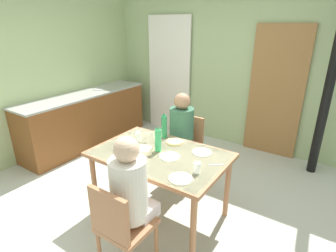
{
  "coord_description": "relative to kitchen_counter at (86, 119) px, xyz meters",
  "views": [
    {
      "loc": [
        1.8,
        -2.08,
        2.0
      ],
      "look_at": [
        0.37,
        0.06,
        1.0
      ],
      "focal_mm": 28.54,
      "sensor_mm": 36.0,
      "label": 1
    }
  ],
  "objects": [
    {
      "name": "stove_pipe_column",
      "position": [
        3.44,
        1.13,
        0.82
      ],
      "size": [
        0.12,
        0.12,
        2.54
      ],
      "primitive_type": "cylinder",
      "color": "black",
      "rests_on": "ground_plane"
    },
    {
      "name": "serving_bowl_center",
      "position": [
        2.03,
        -0.93,
        0.33
      ],
      "size": [
        0.17,
        0.17,
        0.05
      ],
      "primitive_type": "cylinder",
      "color": "#F2DFC7",
      "rests_on": "dining_table"
    },
    {
      "name": "wall_left",
      "position": [
        -0.33,
        -0.19,
        0.82
      ],
      "size": [
        0.1,
        3.34,
        2.54
      ],
      "primitive_type": "cube",
      "color": "#A4BA83",
      "rests_on": "ground_plane"
    },
    {
      "name": "cutlery_knife_far",
      "position": [
        2.0,
        -1.13,
        0.3
      ],
      "size": [
        0.05,
        0.15,
        0.0
      ],
      "primitive_type": "cube",
      "rotation": [
        0.0,
        0.0,
        4.97
      ],
      "color": "silver",
      "rests_on": "dining_table"
    },
    {
      "name": "person_far_diner",
      "position": [
        2.02,
        -0.18,
        0.33
      ],
      "size": [
        0.3,
        0.37,
        0.77
      ],
      "rotation": [
        0.0,
        0.0,
        3.14
      ],
      "color": "#375F55",
      "rests_on": "ground_plane"
    },
    {
      "name": "dining_table",
      "position": [
        2.17,
        -0.84,
        0.23
      ],
      "size": [
        1.36,
        0.89,
        0.75
      ],
      "color": "#A76C47",
      "rests_on": "ground_plane"
    },
    {
      "name": "chair_near_diner",
      "position": [
        2.35,
        -1.64,
        0.05
      ],
      "size": [
        0.4,
        0.4,
        0.87
      ],
      "color": "#A76C47",
      "rests_on": "ground_plane"
    },
    {
      "name": "cutlery_knife_near",
      "position": [
        2.75,
        -0.74,
        0.3
      ],
      "size": [
        0.13,
        0.11,
        0.0
      ],
      "primitive_type": "cube",
      "rotation": [
        0.0,
        0.0,
        0.67
      ],
      "color": "silver",
      "rests_on": "dining_table"
    },
    {
      "name": "drinking_glass_by_near_diner",
      "position": [
        1.8,
        -0.74,
        0.36
      ],
      "size": [
        0.06,
        0.06,
        0.11
      ],
      "primitive_type": "cylinder",
      "color": "silver",
      "rests_on": "dining_table"
    },
    {
      "name": "dinner_plate_far_center",
      "position": [
        2.6,
        -1.14,
        0.31
      ],
      "size": [
        0.21,
        0.21,
        0.01
      ],
      "primitive_type": "cylinder",
      "color": "white",
      "rests_on": "dining_table"
    },
    {
      "name": "water_bottle_green_near",
      "position": [
        2.12,
        -0.8,
        0.43
      ],
      "size": [
        0.07,
        0.07,
        0.27
      ],
      "color": "#2A9957",
      "rests_on": "dining_table"
    },
    {
      "name": "wall_back",
      "position": [
        1.8,
        1.48,
        0.82
      ],
      "size": [
        4.47,
        0.1,
        2.54
      ],
      "primitive_type": "cube",
      "color": "#9FB583",
      "rests_on": "ground_plane"
    },
    {
      "name": "ground_plane",
      "position": [
        1.8,
        -0.75,
        -0.45
      ],
      "size": [
        5.79,
        5.79,
        0.0
      ],
      "primitive_type": "plane",
      "color": "#B8BBB1"
    },
    {
      "name": "person_near_diner",
      "position": [
        2.35,
        -1.5,
        0.33
      ],
      "size": [
        0.3,
        0.37,
        0.77
      ],
      "color": "silver",
      "rests_on": "ground_plane"
    },
    {
      "name": "dinner_plate_near_right",
      "position": [
        2.53,
        -0.59,
        0.31
      ],
      "size": [
        0.2,
        0.2,
        0.01
      ],
      "primitive_type": "cylinder",
      "color": "white",
      "rests_on": "dining_table"
    },
    {
      "name": "cutlery_fork_near",
      "position": [
        2.21,
        -1.19,
        0.3
      ],
      "size": [
        0.13,
        0.1,
        0.0
      ],
      "primitive_type": "cube",
      "rotation": [
        0.0,
        0.0,
        2.49
      ],
      "color": "silver",
      "rests_on": "dining_table"
    },
    {
      "name": "bread_plate_sliced",
      "position": [
        2.15,
        -0.54,
        0.31
      ],
      "size": [
        0.19,
        0.19,
        0.02
      ],
      "primitive_type": "cylinder",
      "color": "#DBB77A",
      "rests_on": "dining_table"
    },
    {
      "name": "dinner_plate_near_left",
      "position": [
        2.3,
        -0.86,
        0.31
      ],
      "size": [
        0.2,
        0.2,
        0.01
      ],
      "primitive_type": "cylinder",
      "color": "white",
      "rests_on": "dining_table"
    },
    {
      "name": "door_wooden",
      "position": [
        2.75,
        1.4,
        0.55
      ],
      "size": [
        0.8,
        0.05,
        2.0
      ],
      "primitive_type": "cube",
      "color": "olive",
      "rests_on": "ground_plane"
    },
    {
      "name": "water_bottle_green_far",
      "position": [
        1.98,
        -0.48,
        0.44
      ],
      "size": [
        0.06,
        0.06,
        0.3
      ],
      "color": "#217A47",
      "rests_on": "dining_table"
    },
    {
      "name": "curtain_panel",
      "position": [
        0.8,
        1.38,
        0.62
      ],
      "size": [
        0.9,
        0.03,
        2.14
      ],
      "primitive_type": "cube",
      "color": "white",
      "rests_on": "ground_plane"
    },
    {
      "name": "drinking_glass_by_far_diner",
      "position": [
        2.67,
        -0.97,
        0.35
      ],
      "size": [
        0.06,
        0.06,
        0.1
      ],
      "primitive_type": "cylinder",
      "color": "silver",
      "rests_on": "dining_table"
    },
    {
      "name": "kitchen_counter",
      "position": [
        0.0,
        0.0,
        0.0
      ],
      "size": [
        0.61,
        2.35,
        0.91
      ],
      "color": "brown",
      "rests_on": "ground_plane"
    },
    {
      "name": "chair_far_diner",
      "position": [
        2.02,
        -0.04,
        0.05
      ],
      "size": [
        0.4,
        0.4,
        0.87
      ],
      "rotation": [
        0.0,
        0.0,
        3.14
      ],
      "color": "#A76C47",
      "rests_on": "ground_plane"
    }
  ]
}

